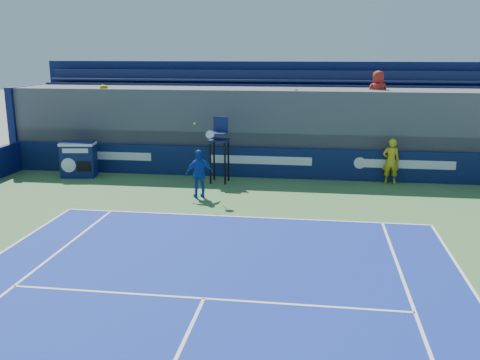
# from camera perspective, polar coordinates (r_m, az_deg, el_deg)

# --- Properties ---
(ball_person) EXTENTS (0.63, 0.41, 1.71)m
(ball_person) POSITION_cam_1_polar(r_m,az_deg,el_deg) (20.63, 15.80, 1.94)
(ball_person) COLOR gold
(ball_person) RESTS_ON apron
(back_hoarding) EXTENTS (20.40, 0.21, 1.20)m
(back_hoarding) POSITION_cam_1_polar(r_m,az_deg,el_deg) (20.94, 2.20, 1.87)
(back_hoarding) COLOR #0C1843
(back_hoarding) RESTS_ON ground
(match_clock) EXTENTS (1.41, 0.90, 1.40)m
(match_clock) POSITION_cam_1_polar(r_m,az_deg,el_deg) (21.93, -16.84, 2.20)
(match_clock) COLOR #0F194E
(match_clock) RESTS_ON ground
(umpire_chair) EXTENTS (0.74, 0.74, 2.48)m
(umpire_chair) POSITION_cam_1_polar(r_m,az_deg,el_deg) (20.00, -2.21, 4.01)
(umpire_chair) COLOR black
(umpire_chair) RESTS_ON ground
(tennis_player) EXTENTS (1.05, 0.77, 2.57)m
(tennis_player) POSITION_cam_1_polar(r_m,az_deg,el_deg) (18.02, -4.33, 0.68)
(tennis_player) COLOR #143FA7
(tennis_player) RESTS_ON apron
(stadium_seating) EXTENTS (21.00, 4.05, 4.40)m
(stadium_seating) POSITION_cam_1_polar(r_m,az_deg,el_deg) (22.74, 2.78, 5.96)
(stadium_seating) COLOR #4B4B50
(stadium_seating) RESTS_ON ground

